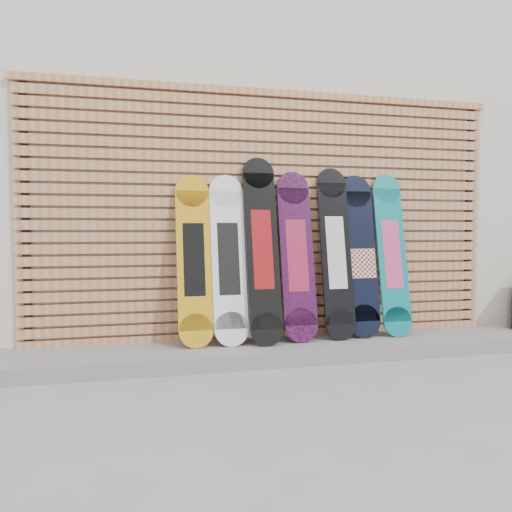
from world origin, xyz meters
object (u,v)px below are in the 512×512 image
object	(u,v)px
snowboard_0	(194,259)
snowboard_3	(297,255)
snowboard_4	(336,252)
snowboard_5	(360,257)
snowboard_6	(392,254)
snowboard_2	(262,249)
snowboard_1	(228,259)

from	to	relation	value
snowboard_0	snowboard_3	size ratio (longest dim) A/B	0.97
snowboard_0	snowboard_4	distance (m)	1.25
snowboard_5	snowboard_6	distance (m)	0.31
snowboard_2	snowboard_3	world-z (taller)	snowboard_2
snowboard_1	snowboard_3	world-z (taller)	snowboard_3
snowboard_6	snowboard_2	bearing A→B (deg)	-178.39
snowboard_0	snowboard_1	world-z (taller)	snowboard_1
snowboard_0	snowboard_6	bearing A→B (deg)	0.07
snowboard_3	snowboard_5	size ratio (longest dim) A/B	1.01
snowboard_0	snowboard_3	world-z (taller)	snowboard_3
snowboard_4	snowboard_0	bearing A→B (deg)	179.92
snowboard_5	snowboard_4	bearing A→B (deg)	-176.49
snowboard_0	snowboard_4	bearing A→B (deg)	-0.08
snowboard_0	snowboard_1	distance (m)	0.29
snowboard_3	snowboard_0	bearing A→B (deg)	179.62
snowboard_0	snowboard_6	xyz separation A→B (m)	(1.79, 0.00, 0.02)
snowboard_2	snowboard_4	size ratio (longest dim) A/B	1.05
snowboard_3	snowboard_4	world-z (taller)	snowboard_4
snowboard_0	snowboard_1	size ratio (longest dim) A/B	1.00
snowboard_1	snowboard_4	world-z (taller)	snowboard_4
snowboard_1	snowboard_4	bearing A→B (deg)	0.21
snowboard_1	snowboard_2	world-z (taller)	snowboard_2
snowboard_2	snowboard_5	xyz separation A→B (m)	(0.91, 0.04, -0.08)
snowboard_4	snowboard_6	distance (m)	0.54
snowboard_2	snowboard_5	bearing A→B (deg)	2.81
snowboard_5	snowboard_6	size ratio (longest dim) A/B	0.99
snowboard_3	snowboard_2	bearing A→B (deg)	-175.26
snowboard_1	snowboard_2	distance (m)	0.30
snowboard_2	snowboard_6	size ratio (longest dim) A/B	1.08
snowboard_4	snowboard_6	bearing A→B (deg)	0.42
snowboard_1	snowboard_4	distance (m)	0.96
snowboard_3	snowboard_6	size ratio (longest dim) A/B	1.00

